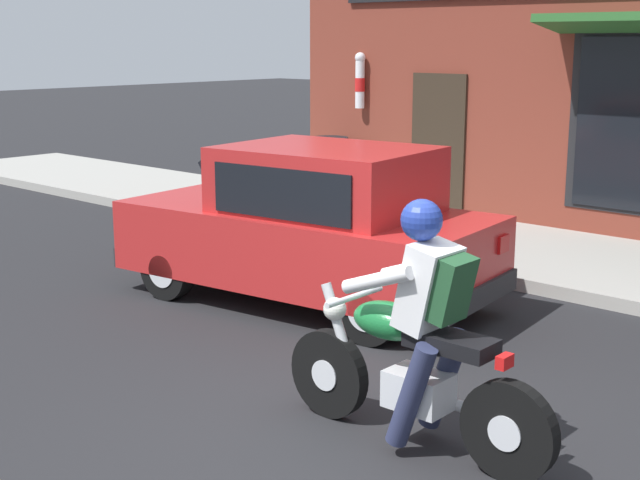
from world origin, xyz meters
The scene contains 5 objects.
ground_plane centered at (0.00, 0.00, 0.00)m, with size 80.00×80.00×0.00m, color black.
sidewalk_curb centered at (5.25, 3.00, 0.07)m, with size 2.60×22.00×0.14m, color #9E9B93.
motorcycle_with_rider centered at (0.29, -0.21, 0.68)m, with size 0.56×2.02×1.62m.
car_hatchback centered at (2.21, 2.45, 0.77)m, with size 2.07×3.94×1.57m.
trash_bin centered at (6.08, 5.60, 0.64)m, with size 0.56×0.56×0.98m.
Camera 1 is at (-4.07, -3.32, 2.56)m, focal length 50.00 mm.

